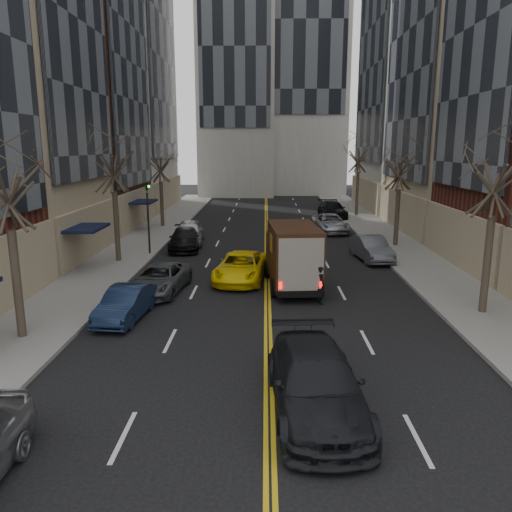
# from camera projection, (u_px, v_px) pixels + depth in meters

# --- Properties ---
(ground) EXTENTS (160.00, 160.00, 0.00)m
(ground) POSITION_uv_depth(u_px,v_px,m) (270.00, 496.00, 9.90)
(ground) COLOR black
(ground) RESTS_ON ground
(sidewalk_left) EXTENTS (4.00, 66.00, 0.15)m
(sidewalk_left) POSITION_uv_depth(u_px,v_px,m) (144.00, 240.00, 36.40)
(sidewalk_left) COLOR slate
(sidewalk_left) RESTS_ON ground
(sidewalk_right) EXTENTS (4.00, 66.00, 0.15)m
(sidewalk_right) POSITION_uv_depth(u_px,v_px,m) (391.00, 240.00, 36.08)
(sidewalk_right) COLOR slate
(sidewalk_right) RESTS_ON ground
(streetwall_left) EXTENTS (14.00, 49.50, 36.00)m
(streetwall_left) POSITION_uv_depth(u_px,v_px,m) (48.00, 25.00, 36.97)
(streetwall_left) COLOR #562319
(streetwall_left) RESTS_ON ground
(streetwall_right) EXTENTS (12.26, 49.00, 34.00)m
(streetwall_right) POSITION_uv_depth(u_px,v_px,m) (483.00, 33.00, 37.76)
(streetwall_right) COLOR #4C301E
(streetwall_right) RESTS_ON ground
(tree_lf_near) EXTENTS (3.20, 3.20, 8.41)m
(tree_lf_near) POSITION_uv_depth(u_px,v_px,m) (4.00, 163.00, 16.51)
(tree_lf_near) COLOR #382D23
(tree_lf_near) RESTS_ON sidewalk_left
(tree_lf_mid) EXTENTS (3.20, 3.20, 8.91)m
(tree_lf_mid) POSITION_uv_depth(u_px,v_px,m) (112.00, 149.00, 28.15)
(tree_lf_mid) COLOR #382D23
(tree_lf_mid) RESTS_ON sidewalk_left
(tree_lf_far) EXTENTS (3.20, 3.20, 8.12)m
(tree_lf_far) POSITION_uv_depth(u_px,v_px,m) (160.00, 155.00, 40.96)
(tree_lf_far) COLOR #382D23
(tree_lf_far) RESTS_ON sidewalk_left
(tree_rt_near) EXTENTS (3.20, 3.20, 8.71)m
(tree_rt_near) POSITION_uv_depth(u_px,v_px,m) (498.00, 155.00, 19.08)
(tree_rt_near) COLOR #382D23
(tree_rt_near) RESTS_ON sidewalk_right
(tree_rt_mid) EXTENTS (3.20, 3.20, 8.32)m
(tree_rt_mid) POSITION_uv_depth(u_px,v_px,m) (401.00, 155.00, 32.81)
(tree_rt_mid) COLOR #382D23
(tree_rt_mid) RESTS_ON sidewalk_right
(tree_rt_far) EXTENTS (3.20, 3.20, 9.11)m
(tree_rt_far) POSITION_uv_depth(u_px,v_px,m) (359.00, 146.00, 47.32)
(tree_rt_far) COLOR #382D23
(tree_rt_far) RESTS_ON sidewalk_right
(traffic_signal) EXTENTS (0.29, 0.26, 4.70)m
(traffic_signal) POSITION_uv_depth(u_px,v_px,m) (148.00, 211.00, 30.89)
(traffic_signal) COLOR black
(traffic_signal) RESTS_ON sidewalk_left
(ups_truck) EXTENTS (2.70, 5.87, 3.13)m
(ups_truck) POSITION_uv_depth(u_px,v_px,m) (292.00, 256.00, 24.09)
(ups_truck) COLOR black
(ups_truck) RESTS_ON ground
(observer_sedan) EXTENTS (2.61, 5.71, 1.62)m
(observer_sedan) POSITION_uv_depth(u_px,v_px,m) (316.00, 383.00, 12.87)
(observer_sedan) COLOR black
(observer_sedan) RESTS_ON ground
(taxi) EXTENTS (2.95, 5.35, 1.42)m
(taxi) POSITION_uv_depth(u_px,v_px,m) (241.00, 267.00, 25.54)
(taxi) COLOR yellow
(taxi) RESTS_ON ground
(pedestrian) EXTENTS (0.56, 0.71, 1.71)m
(pedestrian) POSITION_uv_depth(u_px,v_px,m) (321.00, 285.00, 21.75)
(pedestrian) COLOR black
(pedestrian) RESTS_ON ground
(parked_lf_b) EXTENTS (1.77, 4.06, 1.30)m
(parked_lf_b) POSITION_uv_depth(u_px,v_px,m) (126.00, 304.00, 19.83)
(parked_lf_b) COLOR #111E38
(parked_lf_b) RESTS_ON ground
(parked_lf_c) EXTENTS (2.68, 4.90, 1.30)m
(parked_lf_c) POSITION_uv_depth(u_px,v_px,m) (159.00, 279.00, 23.50)
(parked_lf_c) COLOR #46484D
(parked_lf_c) RESTS_ON ground
(parked_lf_d) EXTENTS (2.40, 4.97, 1.39)m
(parked_lf_d) POSITION_uv_depth(u_px,v_px,m) (185.00, 239.00, 33.22)
(parked_lf_d) COLOR black
(parked_lf_d) RESTS_ON ground
(parked_lf_e) EXTENTS (2.34, 4.95, 1.64)m
(parked_lf_e) POSITION_uv_depth(u_px,v_px,m) (189.00, 232.00, 35.19)
(parked_lf_e) COLOR #A2A6A9
(parked_lf_e) RESTS_ON ground
(parked_rt_a) EXTENTS (2.09, 4.56, 1.45)m
(parked_rt_a) POSITION_uv_depth(u_px,v_px,m) (371.00, 248.00, 30.06)
(parked_rt_a) COLOR #4E5056
(parked_rt_a) RESTS_ON ground
(parked_rt_b) EXTENTS (2.78, 5.29, 1.42)m
(parked_rt_b) POSITION_uv_depth(u_px,v_px,m) (330.00, 223.00, 39.89)
(parked_rt_b) COLOR #ADAFB5
(parked_rt_b) RESTS_ON ground
(parked_rt_c) EXTENTS (2.54, 5.56, 1.58)m
(parked_rt_c) POSITION_uv_depth(u_px,v_px,m) (332.00, 210.00, 47.59)
(parked_rt_c) COLOR black
(parked_rt_c) RESTS_ON ground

